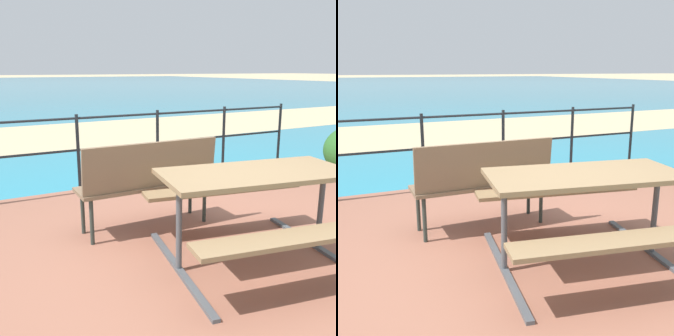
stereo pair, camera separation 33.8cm
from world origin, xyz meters
TOP-DOWN VIEW (x-y plane):
  - ground_plane at (0.00, 0.00)m, footprint 240.00×240.00m
  - patio_paving at (0.00, 0.00)m, footprint 6.40×5.20m
  - sea_water at (0.00, 40.00)m, footprint 90.00×90.00m
  - beach_strip at (0.00, 7.80)m, footprint 54.06×5.15m
  - picnic_table at (0.19, -0.18)m, footprint 1.84×1.75m
  - park_bench at (-0.32, 0.84)m, footprint 1.42×0.42m
  - railing_fence at (0.00, 2.47)m, footprint 5.94×0.04m

SIDE VIEW (x-z plane):
  - ground_plane at x=0.00m, z-range 0.00..0.00m
  - sea_water at x=0.00m, z-range 0.00..0.01m
  - beach_strip at x=0.00m, z-range 0.00..0.01m
  - patio_paving at x=0.00m, z-range 0.00..0.06m
  - park_bench at x=-0.32m, z-range 0.16..1.10m
  - picnic_table at x=0.19m, z-range 0.27..1.07m
  - railing_fence at x=0.00m, z-range 0.19..1.25m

